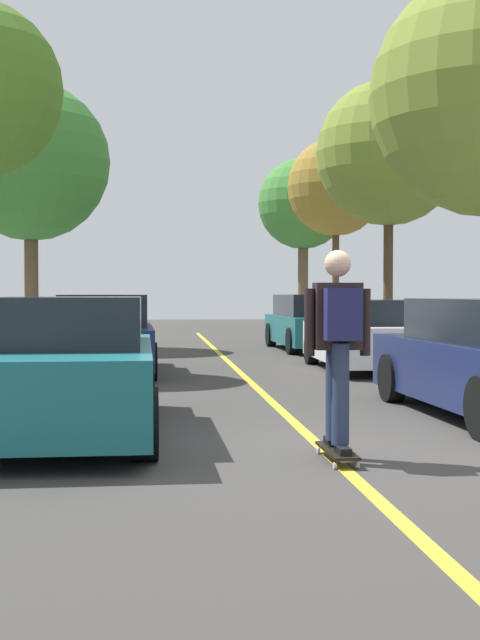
% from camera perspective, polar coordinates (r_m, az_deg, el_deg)
% --- Properties ---
extents(ground, '(80.00, 80.00, 0.00)m').
position_cam_1_polar(ground, '(8.02, 5.65, -8.64)').
color(ground, '#3D3A38').
extents(center_line, '(0.12, 39.20, 0.01)m').
position_cam_1_polar(center_line, '(11.93, 1.85, -5.19)').
color(center_line, gold).
rests_on(center_line, ground).
extents(parked_car_left_nearest, '(1.89, 4.42, 1.41)m').
position_cam_1_polar(parked_car_left_nearest, '(9.02, -11.49, -3.05)').
color(parked_car_left_nearest, '#196066').
rests_on(parked_car_left_nearest, ground).
extents(parked_car_left_near, '(1.92, 4.45, 1.43)m').
position_cam_1_polar(parked_car_left_near, '(15.79, -9.00, -1.01)').
color(parked_car_left_near, navy).
rests_on(parked_car_left_near, ground).
extents(parked_car_right_near, '(1.91, 4.21, 1.33)m').
position_cam_1_polar(parked_car_right_near, '(16.38, 8.53, -0.99)').
color(parked_car_right_near, white).
rests_on(parked_car_right_near, ground).
extents(parked_car_right_far, '(1.96, 4.56, 1.42)m').
position_cam_1_polar(parked_car_right_far, '(22.04, 4.83, -0.17)').
color(parked_car_right_far, '#196066').
rests_on(parked_car_right_far, ground).
extents(street_tree_left_near, '(4.06, 4.06, 6.72)m').
position_cam_1_polar(street_tree_left_near, '(23.02, -13.73, 10.13)').
color(street_tree_left_near, brown).
rests_on(street_tree_left_near, sidewalk_left).
extents(street_tree_right_near, '(3.90, 3.90, 7.04)m').
position_cam_1_polar(street_tree_right_near, '(23.78, 9.85, 10.85)').
color(street_tree_right_near, '#4C3823').
rests_on(street_tree_right_near, sidewalk_right).
extents(street_tree_right_far, '(3.38, 3.38, 6.69)m').
position_cam_1_polar(street_tree_right_far, '(30.25, 6.39, 8.74)').
color(street_tree_right_far, '#4C3823').
rests_on(street_tree_right_far, sidewalk_right).
extents(street_tree_right_farthest, '(3.83, 3.83, 7.03)m').
position_cam_1_polar(street_tree_right_farthest, '(36.68, 4.22, 7.66)').
color(street_tree_right_farthest, brown).
rests_on(street_tree_right_farthest, sidewalk_right).
extents(skateboard, '(0.23, 0.84, 0.10)m').
position_cam_1_polar(skateboard, '(7.55, 6.46, -8.63)').
color(skateboard, black).
rests_on(skateboard, ground).
extents(skateboarder, '(0.58, 0.70, 1.72)m').
position_cam_1_polar(skateboarder, '(7.40, 6.54, -1.07)').
color(skateboarder, black).
rests_on(skateboarder, skateboard).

